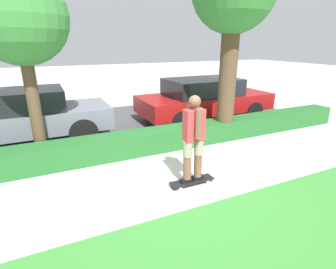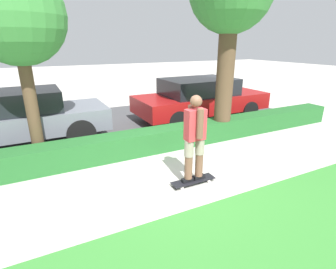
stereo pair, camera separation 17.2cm
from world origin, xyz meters
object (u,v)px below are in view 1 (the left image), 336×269
tree_near (19,19)px  skater_person (194,137)px  parked_car_middle (204,98)px  skateboard (192,181)px  parked_car_front (24,116)px

tree_near → skater_person: bearing=-42.4°
parked_car_middle → skater_person: bearing=-125.9°
skateboard → skater_person: size_ratio=0.53×
tree_near → parked_car_front: bearing=104.5°
skateboard → skater_person: 0.90m
parked_car_front → parked_car_middle: (5.65, 0.16, -0.04)m
skateboard → parked_car_middle: parked_car_middle is taller
tree_near → parked_car_front: tree_near is taller
skater_person → parked_car_middle: size_ratio=0.35×
skateboard → parked_car_middle: bearing=55.3°
parked_car_front → parked_car_middle: parked_car_front is taller
skater_person → skateboard: bearing=116.6°
skateboard → tree_near: tree_near is taller
skateboard → skater_person: skater_person is taller
skateboard → parked_car_middle: 4.78m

